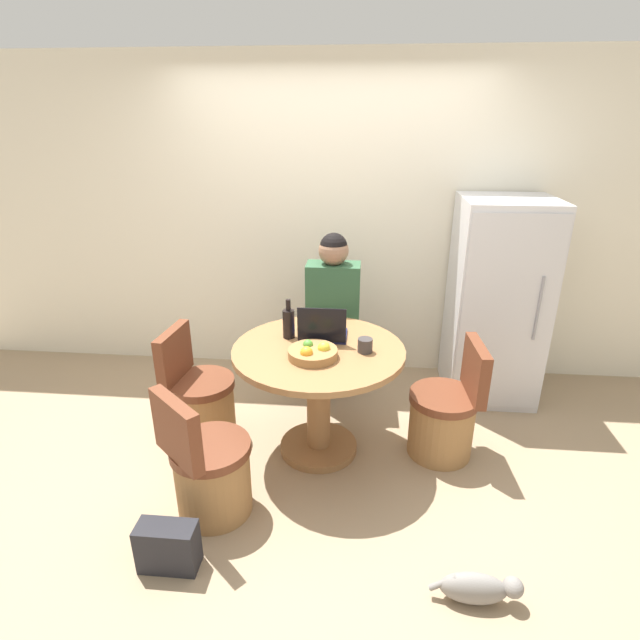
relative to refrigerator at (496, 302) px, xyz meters
The scene contains 14 objects.
ground_plane 1.84m from the refrigerator, 141.95° to the right, with size 12.00×12.00×0.00m, color #9E8466.
wall_back 1.46m from the refrigerator, 163.73° to the left, with size 7.00×0.06×2.60m.
refrigerator is the anchor object (origin of this frame).
dining_table 1.61m from the refrigerator, 144.73° to the right, with size 1.09×1.09×0.77m.
chair_near_left_corner 2.47m from the refrigerator, 140.21° to the right, with size 0.52×0.52×0.81m.
chair_right_side 1.11m from the refrigerator, 118.02° to the right, with size 0.45×0.45×0.81m.
chair_left_side 2.35m from the refrigerator, 158.63° to the right, with size 0.46×0.45×0.81m.
person_seated 1.27m from the refrigerator, behind, with size 0.40×0.37×1.34m.
laptop 1.50m from the refrigerator, 148.67° to the right, with size 0.31×0.23×0.24m.
fruit_bowl 1.69m from the refrigerator, 141.42° to the right, with size 0.30×0.30×0.10m.
coffee_cup 1.38m from the refrigerator, 136.84° to the right, with size 0.09×0.09×0.09m.
bottle 1.70m from the refrigerator, 152.89° to the right, with size 0.08×0.08×0.26m.
cat 2.17m from the refrigerator, 102.50° to the right, with size 0.43×0.13×0.16m.
handbag 2.84m from the refrigerator, 135.26° to the right, with size 0.30×0.14×0.26m.
Camera 1 is at (0.29, -2.71, 2.14)m, focal length 28.00 mm.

